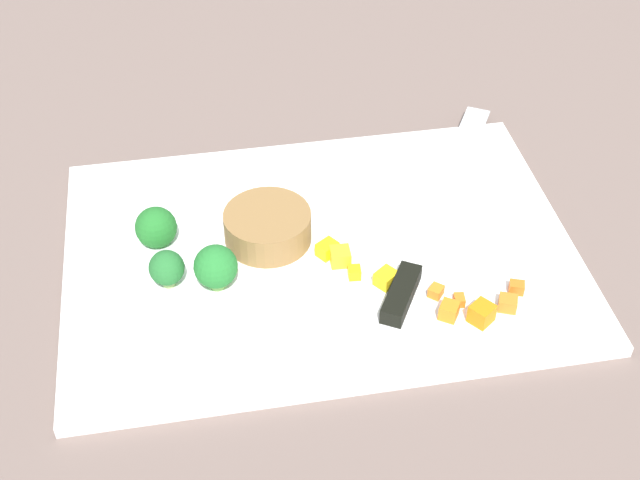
# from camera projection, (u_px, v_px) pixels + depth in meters

# --- Properties ---
(ground_plane) EXTENTS (4.00, 4.00, 0.00)m
(ground_plane) POSITION_uv_depth(u_px,v_px,m) (320.00, 256.00, 0.87)
(ground_plane) COLOR #705E57
(cutting_board) EXTENTS (0.50, 0.35, 0.01)m
(cutting_board) POSITION_uv_depth(u_px,v_px,m) (320.00, 252.00, 0.87)
(cutting_board) COLOR white
(cutting_board) RESTS_ON ground_plane
(prep_bowl) EXTENTS (0.09, 0.09, 0.03)m
(prep_bowl) POSITION_uv_depth(u_px,v_px,m) (268.00, 227.00, 0.86)
(prep_bowl) COLOR olive
(prep_bowl) RESTS_ON cutting_board
(chef_knife) EXTENTS (0.21, 0.33, 0.02)m
(chef_knife) POSITION_uv_depth(u_px,v_px,m) (428.00, 231.00, 0.87)
(chef_knife) COLOR silver
(chef_knife) RESTS_ON cutting_board
(carrot_dice_0) EXTENTS (0.02, 0.02, 0.02)m
(carrot_dice_0) POSITION_uv_depth(u_px,v_px,m) (449.00, 311.00, 0.79)
(carrot_dice_0) COLOR orange
(carrot_dice_0) RESTS_ON cutting_board
(carrot_dice_1) EXTENTS (0.02, 0.02, 0.01)m
(carrot_dice_1) POSITION_uv_depth(u_px,v_px,m) (508.00, 303.00, 0.80)
(carrot_dice_1) COLOR orange
(carrot_dice_1) RESTS_ON cutting_board
(carrot_dice_2) EXTENTS (0.01, 0.01, 0.01)m
(carrot_dice_2) POSITION_uv_depth(u_px,v_px,m) (459.00, 300.00, 0.80)
(carrot_dice_2) COLOR orange
(carrot_dice_2) RESTS_ON cutting_board
(carrot_dice_3) EXTENTS (0.03, 0.03, 0.02)m
(carrot_dice_3) POSITION_uv_depth(u_px,v_px,m) (482.00, 314.00, 0.78)
(carrot_dice_3) COLOR orange
(carrot_dice_3) RESTS_ON cutting_board
(carrot_dice_4) EXTENTS (0.02, 0.02, 0.01)m
(carrot_dice_4) POSITION_uv_depth(u_px,v_px,m) (517.00, 288.00, 0.81)
(carrot_dice_4) COLOR orange
(carrot_dice_4) RESTS_ON cutting_board
(carrot_dice_5) EXTENTS (0.02, 0.02, 0.01)m
(carrot_dice_5) POSITION_uv_depth(u_px,v_px,m) (436.00, 291.00, 0.81)
(carrot_dice_5) COLOR orange
(carrot_dice_5) RESTS_ON cutting_board
(pepper_dice_0) EXTENTS (0.02, 0.02, 0.02)m
(pepper_dice_0) POSITION_uv_depth(u_px,v_px,m) (340.00, 257.00, 0.84)
(pepper_dice_0) COLOR yellow
(pepper_dice_0) RESTS_ON cutting_board
(pepper_dice_1) EXTENTS (0.01, 0.01, 0.01)m
(pepper_dice_1) POSITION_uv_depth(u_px,v_px,m) (355.00, 273.00, 0.83)
(pepper_dice_1) COLOR yellow
(pepper_dice_1) RESTS_ON cutting_board
(pepper_dice_2) EXTENTS (0.03, 0.03, 0.01)m
(pepper_dice_2) POSITION_uv_depth(u_px,v_px,m) (386.00, 278.00, 0.82)
(pepper_dice_2) COLOR yellow
(pepper_dice_2) RESTS_ON cutting_board
(pepper_dice_3) EXTENTS (0.02, 0.02, 0.01)m
(pepper_dice_3) POSITION_uv_depth(u_px,v_px,m) (327.00, 249.00, 0.85)
(pepper_dice_3) COLOR yellow
(pepper_dice_3) RESTS_ON cutting_board
(broccoli_floret_0) EXTENTS (0.04, 0.04, 0.05)m
(broccoli_floret_0) POSITION_uv_depth(u_px,v_px,m) (216.00, 267.00, 0.81)
(broccoli_floret_0) COLOR #84BD5C
(broccoli_floret_0) RESTS_ON cutting_board
(broccoli_floret_1) EXTENTS (0.04, 0.04, 0.04)m
(broccoli_floret_1) POSITION_uv_depth(u_px,v_px,m) (156.00, 228.00, 0.86)
(broccoli_floret_1) COLOR #8BB760
(broccoli_floret_1) RESTS_ON cutting_board
(broccoli_floret_2) EXTENTS (0.03, 0.03, 0.04)m
(broccoli_floret_2) POSITION_uv_depth(u_px,v_px,m) (167.00, 268.00, 0.81)
(broccoli_floret_2) COLOR #97B96A
(broccoli_floret_2) RESTS_ON cutting_board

